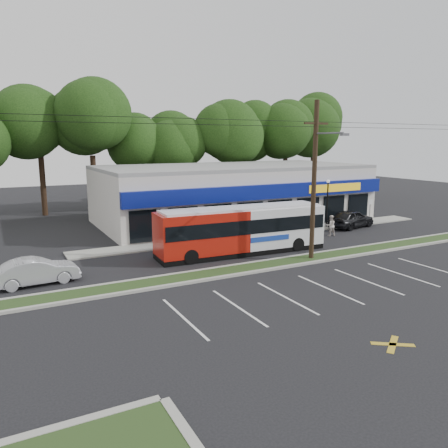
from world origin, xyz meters
name	(u,v)px	position (x,y,z in m)	size (l,w,h in m)	color
ground	(282,269)	(0.00, 0.00, 0.00)	(120.00, 120.00, 0.00)	black
grass_strip	(272,264)	(0.00, 1.00, 0.06)	(40.00, 1.60, 0.12)	#203C18
curb_south	(280,268)	(0.00, 0.15, 0.07)	(40.00, 0.25, 0.14)	#9E9E93
curb_north	(265,261)	(0.00, 1.85, 0.07)	(40.00, 0.25, 0.14)	#9E9E93
sidewalk	(268,233)	(5.00, 9.00, 0.05)	(32.00, 2.20, 0.10)	#9E9E93
strip_mall	(233,193)	(5.50, 15.91, 2.65)	(25.00, 12.55, 5.30)	beige
utility_pole	(313,176)	(2.83, 0.93, 5.41)	(50.00, 2.77, 10.00)	black
lamp_post	(327,198)	(11.00, 8.80, 2.67)	(0.30, 0.30, 4.25)	black
sign_post	(370,207)	(16.00, 8.57, 1.56)	(0.45, 0.10, 2.23)	#59595E
tree_line	(178,133)	(4.00, 26.00, 8.42)	(46.76, 6.76, 11.83)	black
metrobus	(242,229)	(-0.14, 4.50, 1.69)	(11.98, 3.11, 3.19)	#AB180D
car_dark	(351,219)	(12.88, 7.73, 0.82)	(1.93, 4.81, 1.64)	black
car_silver	(36,271)	(-13.17, 3.88, 0.71)	(1.51, 4.34, 1.43)	#A9AAB1
pedestrian_a	(317,228)	(7.58, 6.00, 0.80)	(0.58, 0.38, 1.60)	white
pedestrian_b	(331,225)	(9.00, 6.00, 0.84)	(0.82, 0.64, 1.68)	silver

